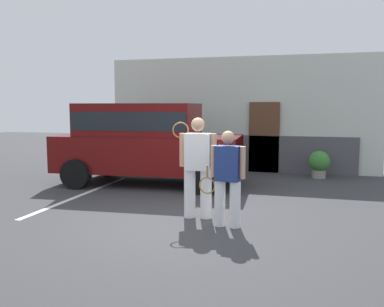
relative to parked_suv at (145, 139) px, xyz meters
name	(u,v)px	position (x,y,z in m)	size (l,w,h in m)	color
ground_plane	(183,222)	(1.95, -3.11, -1.15)	(40.00, 40.00, 0.00)	#38383A
parking_stripe_0	(82,194)	(-0.88, -1.61, -1.14)	(0.12, 4.40, 0.01)	silver
house_frontage	(240,118)	(1.96, 2.91, 0.48)	(8.23, 0.40, 3.46)	silver
parked_suv	(145,139)	(0.00, 0.00, 0.00)	(4.71, 2.39, 2.05)	#590C0C
tennis_player_man	(198,166)	(2.12, -2.77, -0.21)	(0.80, 0.31, 1.79)	white
tennis_player_woman	(227,178)	(2.73, -3.18, -0.32)	(0.85, 0.29, 1.59)	white
potted_plant_by_porch	(319,163)	(4.31, 2.07, -0.73)	(0.57, 0.57, 0.76)	gray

